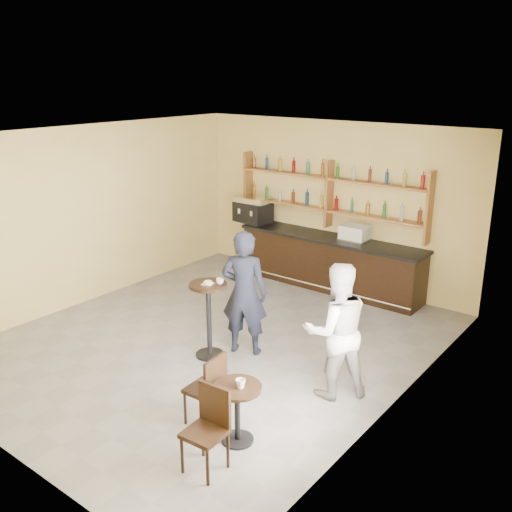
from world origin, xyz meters
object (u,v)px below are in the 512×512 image
Objects in this scene: pastry_case at (355,234)px; chair_south at (204,432)px; bar_counter at (330,262)px; patron_second at (336,330)px; chair_west at (204,388)px; espresso_machine at (253,209)px; cafe_table at (237,414)px; man_main at (244,293)px; pedestal_table at (209,320)px.

chair_south is (1.25, -5.51, -0.72)m from pastry_case.
patron_second is at bearing -58.33° from bar_counter.
bar_counter is 5.00m from chair_west.
cafe_table is (3.62, -4.91, -0.95)m from espresso_machine.
patron_second is at bearing 149.52° from man_main.
espresso_machine is (-1.90, 0.00, 0.79)m from bar_counter.
chair_south reaches higher than chair_west.
chair_west is at bearing 11.46° from patron_second.
espresso_machine is at bearing 180.00° from bar_counter.
cafe_table is at bearing 82.11° from chair_west.
chair_south is (1.71, -1.95, -0.11)m from pedestal_table.
chair_west is 0.88m from chair_south.
patron_second is (0.90, 1.52, 0.45)m from chair_west.
cafe_table is (1.66, -1.35, -0.22)m from pedestal_table.
pastry_case is 3.14m from man_main.
man_main reaches higher than espresso_machine.
chair_south is at bearing -49.29° from espresso_machine.
man_main is (0.33, 0.43, 0.38)m from pedestal_table.
patron_second is (3.96, -3.34, -0.39)m from espresso_machine.
espresso_machine is 2.41m from pastry_case.
chair_south is at bearing -70.61° from pastry_case.
pedestal_table is 0.63× the size of patron_second.
espresso_machine is 0.42× the size of patron_second.
bar_counter reaches higher than chair_west.
cafe_table is (1.33, -1.78, -0.60)m from man_main.
espresso_machine is at bearing -77.13° from man_main.
espresso_machine is 6.17m from cafe_table.
bar_counter is 5.21m from cafe_table.
pedestal_table is 2.60m from chair_south.
chair_south is at bearing 34.20° from patron_second.
pastry_case is at bearing 99.38° from chair_south.
cafe_table is at bearing -70.75° from bar_counter.
bar_counter is 7.43× the size of pastry_case.
man_main is 1.05× the size of patron_second.
man_main reaches higher than chair_south.
patron_second reaches higher than chair_west.
pastry_case is 3.69m from patron_second.
bar_counter is 5.04× the size of espresso_machine.
patron_second reaches higher than pedestal_table.
espresso_machine reaches higher than pastry_case.
espresso_machine is at bearing -88.19° from patron_second.
chair_south is (0.05, -0.60, 0.11)m from cafe_table.
espresso_machine is 5.81m from chair_west.
pedestal_table reaches higher than chair_west.
espresso_machine is 1.48× the size of pastry_case.
espresso_machine is 4.13m from pedestal_table.
cafe_table is 0.56m from chair_west.
pastry_case is at bearing 103.78° from cafe_table.
chair_south is 2.23m from patron_second.
man_main is at bearing 126.72° from cafe_table.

